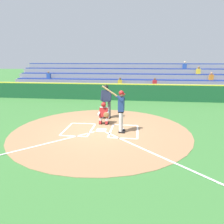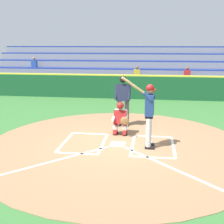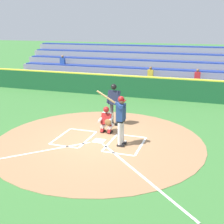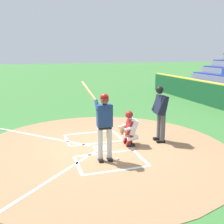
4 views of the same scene
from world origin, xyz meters
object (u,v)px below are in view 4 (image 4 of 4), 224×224
object	(u,v)px
catcher	(129,127)
plate_umpire	(160,110)
baseball	(118,159)
batter	(104,122)

from	to	relation	value
catcher	plate_umpire	bearing A→B (deg)	-88.23
baseball	catcher	bearing A→B (deg)	-35.53
catcher	baseball	size ratio (longest dim) A/B	15.27
catcher	baseball	bearing A→B (deg)	144.47
batter	baseball	bearing A→B (deg)	-104.40
catcher	plate_umpire	world-z (taller)	plate_umpire
batter	catcher	size ratio (longest dim) A/B	1.88
plate_umpire	baseball	bearing A→B (deg)	120.18
batter	baseball	size ratio (longest dim) A/B	28.76
batter	catcher	xyz separation A→B (m)	(0.93, -1.09, -0.51)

